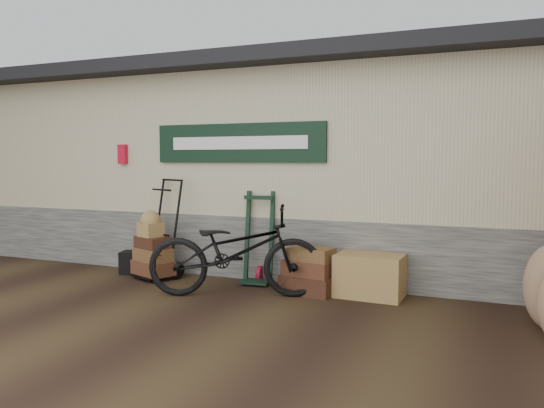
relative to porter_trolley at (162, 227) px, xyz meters
The scene contains 8 objects.
ground 1.69m from the porter_trolley, 25.08° to the right, with size 80.00×80.00×0.00m, color black.
station_building 2.65m from the porter_trolley, 56.79° to the left, with size 14.40×4.10×3.20m.
porter_trolley is the anchor object (origin of this frame).
green_barrow 1.46m from the porter_trolley, ahead, with size 0.46×0.39×1.27m, color black, non-canonical shape.
suitcase_stack 2.32m from the porter_trolley, ahead, with size 0.69×0.43×0.61m, color #321E0F, non-canonical shape.
wicker_hamper 3.07m from the porter_trolley, ahead, with size 0.82×0.54×0.54m, color brown.
black_trunk 0.79m from the porter_trolley, behind, with size 0.34×0.29×0.34m, color black.
bicycle 1.58m from the porter_trolley, 21.07° to the right, with size 2.19×0.76×1.27m, color black.
Camera 1 is at (3.03, -5.80, 1.72)m, focal length 35.00 mm.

